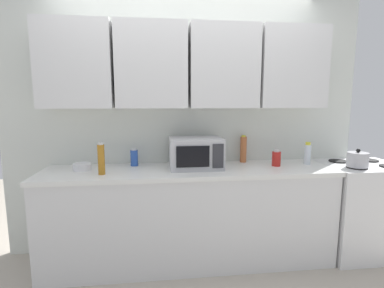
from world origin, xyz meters
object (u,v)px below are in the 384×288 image
(microwave, at_px, (196,153))
(bottle_amber_vinegar, at_px, (101,159))
(kettle, at_px, (358,160))
(bottle_blue_cleaner, at_px, (134,157))
(bowl_ceramic_small, at_px, (82,167))
(bottle_red_sauce, at_px, (276,158))
(bottle_spice_jar, at_px, (243,149))
(bottle_clear_tall, at_px, (307,154))
(stove_range, at_px, (359,208))

(microwave, xyz_separation_m, bottle_amber_vinegar, (-0.82, -0.16, -0.01))
(kettle, distance_m, bottle_amber_vinegar, 2.30)
(bottle_blue_cleaner, relative_size, bowl_ceramic_small, 1.08)
(bottle_red_sauce, height_order, bottle_spice_jar, bottle_spice_jar)
(bottle_spice_jar, bearing_deg, bottle_amber_vinegar, -165.51)
(bottle_amber_vinegar, height_order, bottle_red_sauce, bottle_amber_vinegar)
(bottle_spice_jar, bearing_deg, bottle_clear_tall, -15.95)
(bottle_red_sauce, distance_m, bottle_spice_jar, 0.34)
(kettle, bearing_deg, stove_range, 39.47)
(microwave, distance_m, bottle_clear_tall, 1.11)
(bottle_amber_vinegar, relative_size, bottle_red_sauce, 1.71)
(stove_range, distance_m, microwave, 1.75)
(bottle_amber_vinegar, bearing_deg, bottle_spice_jar, 14.49)
(bottle_blue_cleaner, bearing_deg, bottle_clear_tall, -4.46)
(stove_range, height_order, bottle_clear_tall, bottle_clear_tall)
(microwave, xyz_separation_m, bottle_red_sauce, (0.77, -0.02, -0.07))
(microwave, distance_m, bottle_red_sauce, 0.78)
(kettle, xyz_separation_m, bottle_clear_tall, (-0.38, 0.21, 0.02))
(bottle_spice_jar, bearing_deg, bottle_red_sauce, -38.38)
(kettle, xyz_separation_m, bottle_blue_cleaner, (-2.06, 0.34, 0.00))
(bottle_amber_vinegar, distance_m, bowl_ceramic_small, 0.29)
(bottle_clear_tall, height_order, bowl_ceramic_small, bottle_clear_tall)
(stove_range, height_order, kettle, kettle)
(bottle_clear_tall, distance_m, bottle_red_sauce, 0.34)
(bottle_spice_jar, height_order, bowl_ceramic_small, bottle_spice_jar)
(stove_range, relative_size, bottle_red_sauce, 5.75)
(bottle_clear_tall, bearing_deg, stove_range, -7.20)
(bottle_amber_vinegar, relative_size, bottle_blue_cleaner, 1.58)
(bottle_blue_cleaner, bearing_deg, bottle_red_sauce, -7.15)
(stove_range, relative_size, kettle, 4.96)
(bottle_clear_tall, bearing_deg, bottle_amber_vinegar, -174.84)
(bottle_red_sauce, bearing_deg, bottle_amber_vinegar, -175.13)
(microwave, xyz_separation_m, bottle_clear_tall, (1.11, 0.02, -0.04))
(kettle, bearing_deg, microwave, 172.66)
(bottle_clear_tall, relative_size, bottle_spice_jar, 0.80)
(microwave, height_order, bottle_red_sauce, microwave)
(stove_range, relative_size, bottle_spice_jar, 3.33)
(kettle, xyz_separation_m, bottle_spice_jar, (-0.97, 0.38, 0.05))
(bottle_clear_tall, bearing_deg, bottle_spice_jar, 164.05)
(bottle_red_sauce, xyz_separation_m, bottle_blue_cleaner, (-1.35, 0.17, 0.01))
(bottle_red_sauce, distance_m, bottle_blue_cleaner, 1.36)
(kettle, height_order, microwave, microwave)
(stove_range, xyz_separation_m, kettle, (-0.17, -0.14, 0.53))
(bottle_amber_vinegar, height_order, bottle_clear_tall, bottle_amber_vinegar)
(bottle_red_sauce, relative_size, bottle_blue_cleaner, 0.92)
(bottle_clear_tall, relative_size, bowl_ceramic_small, 1.37)
(bottle_clear_tall, xyz_separation_m, bottle_spice_jar, (-0.59, 0.17, 0.03))
(kettle, height_order, bottle_blue_cleaner, kettle)
(bottle_amber_vinegar, distance_m, bottle_red_sauce, 1.60)
(bottle_amber_vinegar, distance_m, bottle_blue_cleaner, 0.40)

